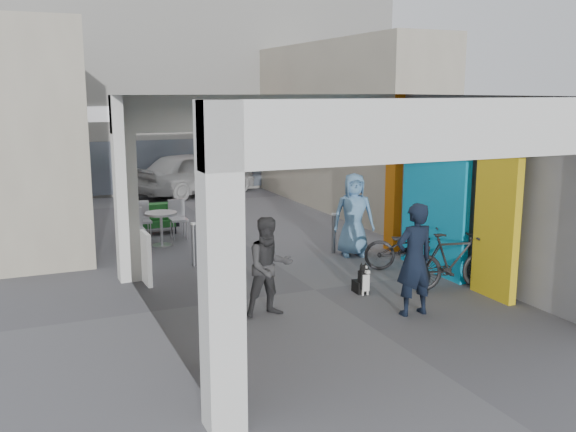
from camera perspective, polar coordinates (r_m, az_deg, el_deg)
name	(u,v)px	position (r m, az deg, el deg)	size (l,w,h in m)	color
ground	(315,290)	(11.80, 2.41, -6.57)	(90.00, 90.00, 0.00)	#59585D
arcade_canopy	(366,168)	(10.85, 6.96, 4.24)	(6.40, 6.45, 6.40)	silver
far_building	(152,79)	(24.62, -12.03, 11.85)	(18.00, 4.08, 8.00)	white
plaza_bldg_left	(28,134)	(17.67, -22.09, 6.80)	(2.00, 9.00, 5.00)	#ADA68F
plaza_bldg_right	(342,126)	(20.00, 4.85, 7.99)	(2.00, 9.00, 5.00)	#ADA68F
bollard_left	(194,245)	(13.38, -8.38, -2.56)	(0.09, 0.09, 0.90)	gray
bollard_center	(264,240)	(13.59, -2.11, -2.15)	(0.09, 0.09, 0.93)	gray
bollard_right	(334,234)	(14.34, 4.08, -1.57)	(0.09, 0.09, 0.88)	gray
advert_board_near	(208,333)	(8.48, -7.12, -10.29)	(0.19, 0.56, 1.00)	white
advert_board_far	(146,258)	(12.28, -12.47, -3.67)	(0.12, 0.55, 1.00)	white
cafe_set	(154,229)	(15.54, -11.86, -1.18)	(1.58, 1.28, 0.96)	#B6B6BB
produce_stand	(155,222)	(16.61, -11.75, -0.53)	(1.13, 0.61, 0.74)	black
crate_stack	(206,201)	(19.55, -7.34, 1.31)	(0.49, 0.40, 0.56)	#17521D
border_collie	(362,281)	(11.60, 6.63, -5.77)	(0.21, 0.42, 0.58)	black
man_with_dog	(414,259)	(10.49, 11.17, -3.81)	(0.67, 0.44, 1.84)	black
man_back_turned	(269,267)	(10.28, -1.67, -4.54)	(0.79, 0.61, 1.62)	#363638
man_elderly	(354,215)	(14.06, 5.87, 0.11)	(0.89, 0.58, 1.83)	#618FBC
man_crates	(216,180)	(19.15, -6.45, 3.22)	(1.14, 0.47, 1.94)	black
bicycle_front	(410,248)	(13.12, 10.78, -2.79)	(0.63, 1.82, 0.96)	black
bicycle_rear	(453,261)	(12.03, 14.42, -3.94)	(0.50, 1.78, 1.07)	black
white_van	(196,173)	(22.56, -8.22, 3.82)	(1.79, 4.44, 1.51)	silver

